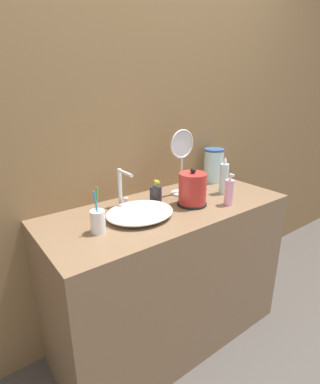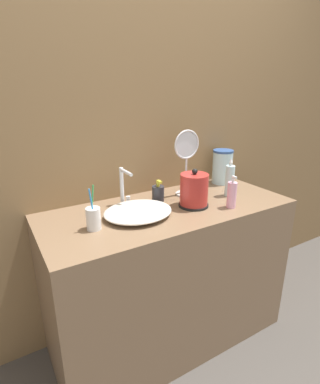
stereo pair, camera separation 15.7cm
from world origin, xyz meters
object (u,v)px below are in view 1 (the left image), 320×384
Objects in this scene: water_pitcher at (213,165)px; toothbrush_cup at (98,221)px; lotion_bottle at (156,193)px; shampoo_bottle at (229,192)px; vanity_mirror at (182,158)px; mouthwash_bottle at (224,178)px; electric_kettle at (192,190)px; faucet at (122,186)px.

toothbrush_cup is at bearing -166.69° from water_pitcher.
shampoo_bottle is at bearing -43.91° from lotion_bottle.
vanity_mirror is at bearing 2.76° from lotion_bottle.
mouthwash_bottle reaches higher than toothbrush_cup.
toothbrush_cup is 0.54× the size of vanity_mirror.
toothbrush_cup is 1.01m from water_pitcher.
lotion_bottle is at bearing 128.64° from electric_kettle.
water_pitcher reaches higher than faucet.
electric_kettle reaches higher than lotion_bottle.
mouthwash_bottle is at bearing 1.16° from toothbrush_cup.
lotion_bottle is at bearing -13.67° from faucet.
shampoo_bottle is 0.46× the size of vanity_mirror.
mouthwash_bottle is 0.29m from vanity_mirror.
faucet is 0.74m from water_pitcher.
lotion_bottle is 0.71× the size of shampoo_bottle.
shampoo_bottle is (0.73, -0.13, 0.02)m from toothbrush_cup.
electric_kettle is 1.01× the size of toothbrush_cup.
lotion_bottle is 0.32× the size of vanity_mirror.
vanity_mirror is at bearing -168.92° from water_pitcher.
lotion_bottle is 0.56× the size of water_pitcher.
electric_kettle is at bearing -150.00° from water_pitcher.
shampoo_bottle is at bearing -10.01° from toothbrush_cup.
vanity_mirror is at bearing 14.51° from toothbrush_cup.
water_pitcher is at bearing 13.31° from toothbrush_cup.
electric_kettle is 0.20m from shampoo_bottle.
toothbrush_cup is 0.46m from lotion_bottle.
faucet is 0.93× the size of water_pitcher.
water_pitcher is (0.74, 0.03, -0.00)m from faucet.
toothbrush_cup is at bearing 169.99° from shampoo_bottle.
toothbrush_cup is 0.92× the size of mouthwash_bottle.
toothbrush_cup is 0.93× the size of water_pitcher.
water_pitcher reaches higher than electric_kettle.
shampoo_bottle is at bearing -71.91° from vanity_mirror.
faucet is 0.59m from shampoo_bottle.
mouthwash_bottle is at bearing 5.19° from electric_kettle.
lotion_bottle is 0.56m from water_pitcher.
toothbrush_cup is (-0.25, -0.20, -0.06)m from faucet.
vanity_mirror reaches higher than faucet.
vanity_mirror reaches higher than toothbrush_cup.
vanity_mirror is (0.20, 0.01, 0.18)m from lotion_bottle.
vanity_mirror reaches higher than electric_kettle.
water_pitcher is (0.25, 0.36, 0.04)m from shampoo_bottle.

